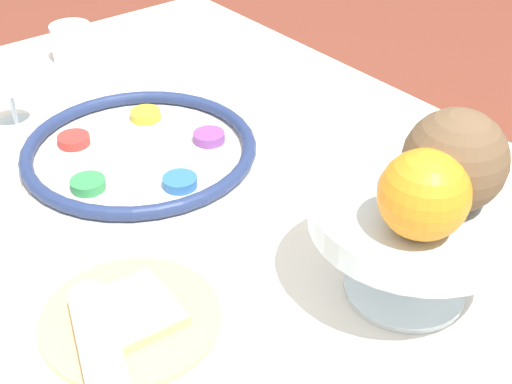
{
  "coord_description": "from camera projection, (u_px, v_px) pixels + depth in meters",
  "views": [
    {
      "loc": [
        0.62,
        -0.33,
        1.3
      ],
      "look_at": [
        0.04,
        0.13,
        0.79
      ],
      "focal_mm": 50.0,
      "sensor_mm": 36.0,
      "label": 1
    }
  ],
  "objects": [
    {
      "name": "fork_left",
      "position": [
        254.0,
        91.0,
        1.21
      ],
      "size": [
        0.08,
        0.18,
        0.01
      ],
      "color": "silver",
      "rests_on": "dining_table"
    },
    {
      "name": "fork_right",
      "position": [
        265.0,
        97.0,
        1.19
      ],
      "size": [
        0.08,
        0.18,
        0.01
      ],
      "color": "silver",
      "rests_on": "dining_table"
    },
    {
      "name": "wine_glass",
      "position": [
        6.0,
        74.0,
        1.07
      ],
      "size": [
        0.07,
        0.07,
        0.13
      ],
      "color": "silver",
      "rests_on": "dining_table"
    },
    {
      "name": "coconut",
      "position": [
        455.0,
        160.0,
        0.71
      ],
      "size": [
        0.11,
        0.11,
        0.11
      ],
      "color": "brown",
      "rests_on": "fruit_stand"
    },
    {
      "name": "napkin_roll",
      "position": [
        99.0,
        344.0,
        0.72
      ],
      "size": [
        0.16,
        0.09,
        0.04
      ],
      "color": "white",
      "rests_on": "dining_table"
    },
    {
      "name": "orange_fruit",
      "position": [
        424.0,
        195.0,
        0.67
      ],
      "size": [
        0.09,
        0.09,
        0.09
      ],
      "color": "orange",
      "rests_on": "fruit_stand"
    },
    {
      "name": "cup_near",
      "position": [
        72.0,
        43.0,
        1.3
      ],
      "size": [
        0.07,
        0.07,
        0.07
      ],
      "color": "silver",
      "rests_on": "dining_table"
    },
    {
      "name": "fruit_stand",
      "position": [
        415.0,
        222.0,
        0.75
      ],
      "size": [
        0.23,
        0.23,
        0.12
      ],
      "color": "silver",
      "rests_on": "dining_table"
    },
    {
      "name": "bread_plate",
      "position": [
        130.0,
        317.0,
        0.77
      ],
      "size": [
        0.2,
        0.2,
        0.02
      ],
      "color": "tan",
      "rests_on": "dining_table"
    },
    {
      "name": "seder_plate",
      "position": [
        140.0,
        151.0,
        1.03
      ],
      "size": [
        0.34,
        0.34,
        0.03
      ],
      "color": "silver",
      "rests_on": "dining_table"
    }
  ]
}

